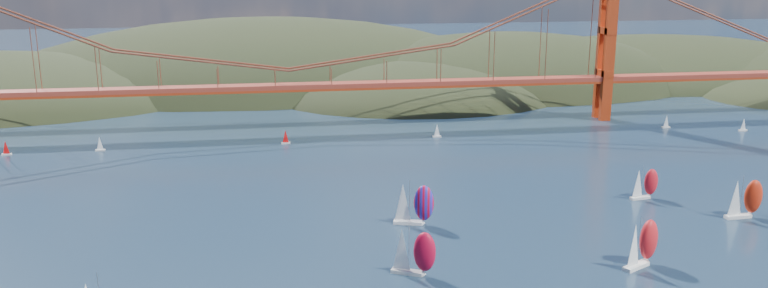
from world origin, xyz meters
TOP-DOWN VIEW (x-y plane):
  - headlands at (44.95, 278.29)m, footprint 725.00×225.00m
  - bridge at (-1.75, 180.00)m, footprint 552.00×12.00m
  - racer_0 at (19.31, 47.55)m, footprint 9.26×6.82m
  - racer_1 at (65.79, 44.04)m, footprint 9.63×7.32m
  - racer_2 at (104.57, 67.71)m, footprint 9.33×3.90m
  - racer_3 at (88.08, 85.17)m, footprint 7.92×3.98m
  - racer_rwb at (24.88, 75.72)m, footprint 9.79×5.76m
  - distant_boat_2 at (-90.68, 157.78)m, footprint 3.00×2.00m
  - distant_boat_3 at (-62.30, 158.71)m, footprint 3.00×2.00m
  - distant_boat_4 at (136.72, 161.16)m, footprint 3.00×2.00m
  - distant_boat_5 at (161.59, 152.02)m, footprint 3.00×2.00m
  - distant_boat_8 at (50.07, 160.09)m, footprint 3.00×2.00m
  - distant_boat_9 at (-2.44, 158.82)m, footprint 3.00×2.00m

SIDE VIEW (x-z plane):
  - headlands at x=44.95m, z-range -60.46..35.54m
  - distant_boat_2 at x=-90.68m, z-range 0.06..4.76m
  - distant_boat_3 at x=-62.30m, z-range 0.06..4.76m
  - distant_boat_4 at x=136.72m, z-range 0.06..4.76m
  - distant_boat_5 at x=161.59m, z-range 0.06..4.76m
  - distant_boat_8 at x=50.07m, z-range 0.06..4.76m
  - distant_boat_9 at x=-2.44m, z-range 0.06..4.76m
  - racer_3 at x=88.08m, z-range -0.24..8.66m
  - racer_0 at x=19.31m, z-range -0.29..10.14m
  - racer_2 at x=104.57m, z-range -0.29..10.35m
  - racer_1 at x=65.79m, z-range -0.30..10.59m
  - racer_rwb at x=24.88m, z-range -0.30..10.67m
  - bridge at x=-1.75m, z-range 4.73..59.73m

